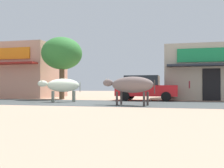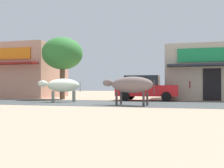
{
  "view_description": "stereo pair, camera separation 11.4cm",
  "coord_description": "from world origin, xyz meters",
  "px_view_note": "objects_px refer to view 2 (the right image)",
  "views": [
    {
      "loc": [
        5.59,
        -13.34,
        0.9
      ],
      "look_at": [
        2.33,
        0.61,
        1.07
      ],
      "focal_mm": 39.59,
      "sensor_mm": 36.0,
      "label": 1
    },
    {
      "loc": [
        5.7,
        -13.31,
        0.9
      ],
      "look_at": [
        2.33,
        0.61,
        1.07
      ],
      "focal_mm": 39.59,
      "sensor_mm": 36.0,
      "label": 2
    }
  ],
  "objects_px": {
    "roadside_tree": "(62,54)",
    "cow_far_dark": "(131,85)",
    "cow_near_brown": "(63,86)",
    "parked_hatchback_car": "(146,88)",
    "pedestrian_by_shop": "(190,87)"
  },
  "relations": [
    {
      "from": "parked_hatchback_car",
      "to": "cow_near_brown",
      "type": "relative_size",
      "value": 1.79
    },
    {
      "from": "roadside_tree",
      "to": "cow_near_brown",
      "type": "xyz_separation_m",
      "value": [
        1.6,
        -3.41,
        -2.38
      ]
    },
    {
      "from": "roadside_tree",
      "to": "pedestrian_by_shop",
      "type": "distance_m",
      "value": 9.41
    },
    {
      "from": "roadside_tree",
      "to": "pedestrian_by_shop",
      "type": "bearing_deg",
      "value": 2.73
    },
    {
      "from": "cow_far_dark",
      "to": "cow_near_brown",
      "type": "bearing_deg",
      "value": 159.69
    },
    {
      "from": "parked_hatchback_car",
      "to": "cow_near_brown",
      "type": "height_order",
      "value": "parked_hatchback_car"
    },
    {
      "from": "parked_hatchback_car",
      "to": "cow_far_dark",
      "type": "xyz_separation_m",
      "value": [
        -0.26,
        -4.51,
        0.15
      ]
    },
    {
      "from": "roadside_tree",
      "to": "cow_near_brown",
      "type": "distance_m",
      "value": 4.46
    },
    {
      "from": "parked_hatchback_car",
      "to": "cow_far_dark",
      "type": "relative_size",
      "value": 1.47
    },
    {
      "from": "roadside_tree",
      "to": "cow_far_dark",
      "type": "relative_size",
      "value": 1.68
    },
    {
      "from": "cow_near_brown",
      "to": "pedestrian_by_shop",
      "type": "xyz_separation_m",
      "value": [
        7.46,
        3.85,
        -0.11
      ]
    },
    {
      "from": "cow_near_brown",
      "to": "cow_far_dark",
      "type": "xyz_separation_m",
      "value": [
        4.35,
        -1.61,
        0.02
      ]
    },
    {
      "from": "roadside_tree",
      "to": "cow_near_brown",
      "type": "bearing_deg",
      "value": -64.85
    },
    {
      "from": "roadside_tree",
      "to": "pedestrian_by_shop",
      "type": "height_order",
      "value": "roadside_tree"
    },
    {
      "from": "parked_hatchback_car",
      "to": "roadside_tree",
      "type": "bearing_deg",
      "value": 175.26
    }
  ]
}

